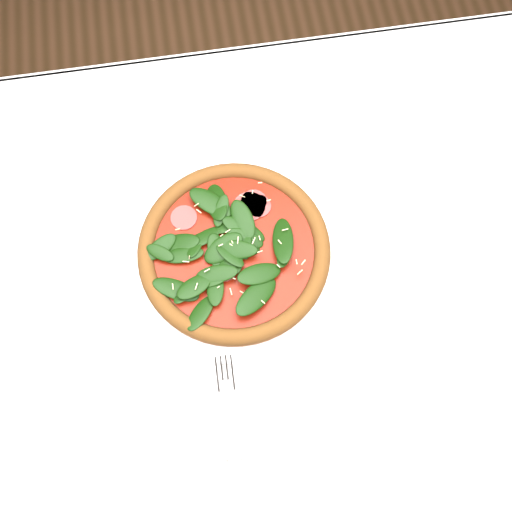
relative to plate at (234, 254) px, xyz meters
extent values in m
plane|color=brown|center=(0.05, -0.04, -0.76)|extent=(6.00, 6.00, 0.00)
cube|color=silver|center=(0.05, -0.04, -0.03)|extent=(1.20, 0.80, 0.04)
cylinder|color=#4F321F|center=(-0.49, 0.30, -0.40)|extent=(0.06, 0.06, 0.71)
cylinder|color=#4F321F|center=(0.59, 0.30, -0.40)|extent=(0.06, 0.06, 0.71)
cube|color=silver|center=(0.05, 0.36, -0.12)|extent=(1.20, 0.01, 0.22)
cylinder|color=white|center=(0.00, 0.00, 0.00)|extent=(0.32, 0.32, 0.01)
torus|color=white|center=(0.00, 0.00, 0.00)|extent=(0.32, 0.32, 0.01)
cylinder|color=brown|center=(0.00, 0.00, 0.01)|extent=(0.32, 0.32, 0.01)
torus|color=#AA6427|center=(0.00, 0.00, 0.02)|extent=(0.32, 0.32, 0.02)
cylinder|color=#961905|center=(0.00, 0.00, 0.02)|extent=(0.27, 0.27, 0.00)
cylinder|color=#993F3D|center=(0.00, 0.00, 0.02)|extent=(0.23, 0.23, 0.00)
ellipsoid|color=#123209|center=(0.00, 0.00, 0.03)|extent=(0.26, 0.26, 0.02)
cylinder|color=beige|center=(0.00, 0.00, 0.03)|extent=(0.23, 0.23, 0.00)
cube|color=silver|center=(-0.04, -0.24, 0.00)|extent=(0.16, 0.08, 0.01)
cube|color=silver|center=(-0.04, -0.24, 0.01)|extent=(0.02, 0.13, 0.00)
cube|color=silver|center=(-0.04, -0.17, 0.01)|extent=(0.03, 0.05, 0.00)
camera|label=1|loc=(-0.01, -0.28, 0.78)|focal=40.00mm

